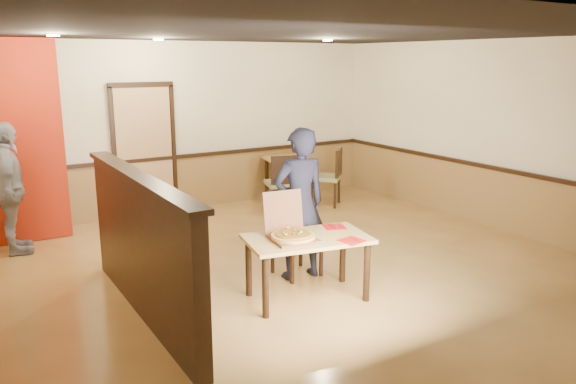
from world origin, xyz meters
name	(u,v)px	position (x,y,z in m)	size (l,w,h in m)	color
floor	(302,270)	(0.00, 0.00, 0.00)	(7.00, 7.00, 0.00)	tan
ceiling	(303,32)	(0.00, 0.00, 2.80)	(7.00, 7.00, 0.00)	black
wall_back	(189,127)	(0.00, 3.50, 1.40)	(7.00, 7.00, 0.00)	#FEF1C7
wall_right	(501,136)	(3.50, 0.00, 1.40)	(7.00, 7.00, 0.00)	#FEF1C7
wainscot_back	(192,182)	(0.00, 3.47, 0.45)	(7.00, 0.04, 0.90)	olive
chair_rail_back	(191,155)	(0.00, 3.45, 0.92)	(7.00, 0.06, 0.06)	black
wainscot_right	(494,198)	(3.47, 0.00, 0.45)	(0.04, 7.00, 0.90)	olive
chair_rail_right	(496,168)	(3.45, 0.00, 0.92)	(0.06, 7.00, 0.06)	black
back_door	(144,152)	(-0.80, 3.46, 1.05)	(0.90, 0.06, 2.10)	tan
booth_partition	(142,245)	(-2.00, -0.20, 0.74)	(0.20, 3.10, 1.44)	black
red_accent_panel	(0,144)	(-2.90, 3.00, 1.40)	(1.60, 0.20, 2.78)	#A4200B
spot_a	(53,35)	(-2.30, 1.80, 2.78)	(0.14, 0.14, 0.02)	beige
spot_b	(158,39)	(-0.80, 2.50, 2.78)	(0.14, 0.14, 0.02)	beige
spot_c	(328,40)	(1.40, 1.50, 2.78)	(0.14, 0.14, 0.02)	beige
main_table	(307,247)	(-0.39, -0.71, 0.58)	(1.40, 0.96, 0.69)	tan
diner_chair	(293,228)	(-0.12, 0.00, 0.56)	(0.53, 0.53, 1.02)	olive
side_chair_left	(283,181)	(1.15, 2.37, 0.55)	(0.60, 0.60, 1.00)	olive
side_chair_right	(330,175)	(2.12, 2.38, 0.55)	(0.70, 0.70, 1.01)	olive
side_table	(287,168)	(1.62, 2.99, 0.62)	(0.88, 0.88, 0.80)	tan
diner	(299,204)	(-0.14, -0.15, 0.89)	(0.65, 0.43, 1.77)	black
passerby	(10,189)	(-2.89, 2.51, 0.87)	(1.02, 0.42, 1.74)	gray
pizza_box	(291,234)	(-0.57, -0.68, 0.75)	(0.51, 0.57, 0.47)	brown
pizza	(293,236)	(-0.58, -0.73, 0.74)	(0.46, 0.46, 0.03)	gold
napkin_near	(352,241)	(-0.07, -1.06, 0.69)	(0.26, 0.26, 0.01)	red
napkin_far	(334,227)	(0.06, -0.57, 0.69)	(0.29, 0.29, 0.01)	red
condiment	(295,153)	(1.73, 2.91, 0.88)	(0.07, 0.07, 0.17)	brown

